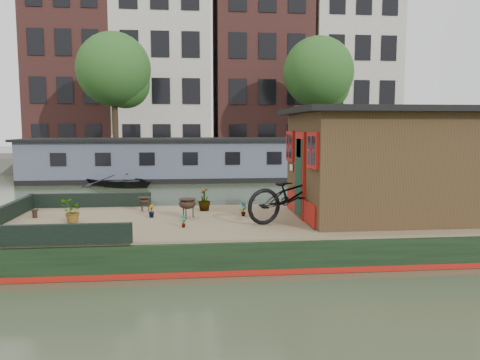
{
  "coord_description": "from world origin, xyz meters",
  "views": [
    {
      "loc": [
        -1.97,
        -10.05,
        2.64
      ],
      "look_at": [
        -0.86,
        0.5,
        1.45
      ],
      "focal_mm": 35.0,
      "sensor_mm": 36.0,
      "label": 1
    }
  ],
  "objects": [
    {
      "name": "potted_plant_c",
      "position": [
        -4.49,
        -0.04,
        0.9
      ],
      "size": [
        0.57,
        0.54,
        0.49
      ],
      "primitive_type": "imported",
      "rotation": [
        0.0,
        0.0,
        3.58
      ],
      "color": "brown",
      "rests_on": "houseboat_deck"
    },
    {
      "name": "ground",
      "position": [
        0.0,
        0.0,
        0.0
      ],
      "size": [
        120.0,
        120.0,
        0.0
      ],
      "primitive_type": "plane",
      "color": "#323D26",
      "rests_on": "ground"
    },
    {
      "name": "houseboat_hull",
      "position": [
        -1.33,
        0.0,
        0.27
      ],
      "size": [
        14.01,
        4.02,
        0.6
      ],
      "color": "black",
      "rests_on": "ground"
    },
    {
      "name": "quay",
      "position": [
        0.0,
        20.5,
        0.45
      ],
      "size": [
        60.0,
        6.0,
        0.9
      ],
      "primitive_type": "cube",
      "color": "#47443F",
      "rests_on": "ground"
    },
    {
      "name": "bollard_port",
      "position": [
        -5.44,
        0.61,
        0.74
      ],
      "size": [
        0.16,
        0.16,
        0.18
      ],
      "primitive_type": "cylinder",
      "color": "black",
      "rests_on": "houseboat_deck"
    },
    {
      "name": "dinghy",
      "position": [
        -5.17,
        11.5,
        0.36
      ],
      "size": [
        4.28,
        4.0,
        0.72
      ],
      "primitive_type": "imported",
      "rotation": [
        0.0,
        0.0,
        0.98
      ],
      "color": "black",
      "rests_on": "ground"
    },
    {
      "name": "brazier_front",
      "position": [
        -2.06,
        0.22,
        0.87
      ],
      "size": [
        0.53,
        0.53,
        0.43
      ],
      "primitive_type": null,
      "rotation": [
        0.0,
        0.0,
        0.39
      ],
      "color": "black",
      "rests_on": "houseboat_deck"
    },
    {
      "name": "bow_bulwark",
      "position": [
        -5.07,
        0.0,
        0.82
      ],
      "size": [
        3.0,
        4.0,
        0.35
      ],
      "color": "black",
      "rests_on": "houseboat_deck"
    },
    {
      "name": "tree_right",
      "position": [
        6.14,
        19.07,
        5.89
      ],
      "size": [
        4.4,
        4.4,
        7.4
      ],
      "color": "#332316",
      "rests_on": "quay"
    },
    {
      "name": "potted_plant_a",
      "position": [
        -0.81,
        0.31,
        0.82
      ],
      "size": [
        0.21,
        0.18,
        0.34
      ],
      "primitive_type": "imported",
      "rotation": [
        0.0,
        0.0,
        0.43
      ],
      "color": "maroon",
      "rests_on": "houseboat_deck"
    },
    {
      "name": "tree_left",
      "position": [
        -6.36,
        19.07,
        5.89
      ],
      "size": [
        4.4,
        4.4,
        7.4
      ],
      "color": "#332316",
      "rests_on": "quay"
    },
    {
      "name": "brazier_rear",
      "position": [
        -3.09,
        1.14,
        0.82
      ],
      "size": [
        0.37,
        0.37,
        0.35
      ],
      "primitive_type": null,
      "rotation": [
        0.0,
        0.0,
        0.17
      ],
      "color": "black",
      "rests_on": "houseboat_deck"
    },
    {
      "name": "potted_plant_e",
      "position": [
        -2.13,
        -0.77,
        0.79
      ],
      "size": [
        0.17,
        0.16,
        0.27
      ],
      "primitive_type": "imported",
      "rotation": [
        0.0,
        0.0,
        0.62
      ],
      "color": "brown",
      "rests_on": "houseboat_deck"
    },
    {
      "name": "townhouse_row",
      "position": [
        0.15,
        27.5,
        7.9
      ],
      "size": [
        27.25,
        8.0,
        16.5
      ],
      "color": "brown",
      "rests_on": "ground"
    },
    {
      "name": "far_houseboat",
      "position": [
        0.0,
        14.0,
        0.97
      ],
      "size": [
        20.4,
        4.4,
        2.11
      ],
      "color": "#464D5E",
      "rests_on": "ground"
    },
    {
      "name": "potted_plant_b",
      "position": [
        -2.87,
        0.37,
        0.8
      ],
      "size": [
        0.18,
        0.2,
        0.29
      ],
      "primitive_type": "imported",
      "rotation": [
        0.0,
        0.0,
        2.01
      ],
      "color": "brown",
      "rests_on": "houseboat_deck"
    },
    {
      "name": "potted_plant_d",
      "position": [
        -1.66,
        1.12,
        0.93
      ],
      "size": [
        0.38,
        0.38,
        0.55
      ],
      "primitive_type": "imported",
      "rotation": [
        0.0,
        0.0,
        4.45
      ],
      "color": "#985D29",
      "rests_on": "houseboat_deck"
    },
    {
      "name": "cabin",
      "position": [
        2.19,
        0.0,
        1.88
      ],
      "size": [
        4.0,
        3.5,
        2.42
      ],
      "color": "#302212",
      "rests_on": "houseboat_deck"
    },
    {
      "name": "bicycle",
      "position": [
        0.2,
        -0.39,
        1.23
      ],
      "size": [
        2.36,
        1.51,
        1.17
      ],
      "primitive_type": "imported",
      "rotation": [
        0.0,
        0.0,
        1.93
      ],
      "color": "black",
      "rests_on": "houseboat_deck"
    },
    {
      "name": "houseboat_deck",
      "position": [
        0.0,
        0.0,
        0.62
      ],
      "size": [
        11.8,
        3.8,
        0.05
      ],
      "primitive_type": "cube",
      "color": "#7E684E",
      "rests_on": "houseboat_hull"
    }
  ]
}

